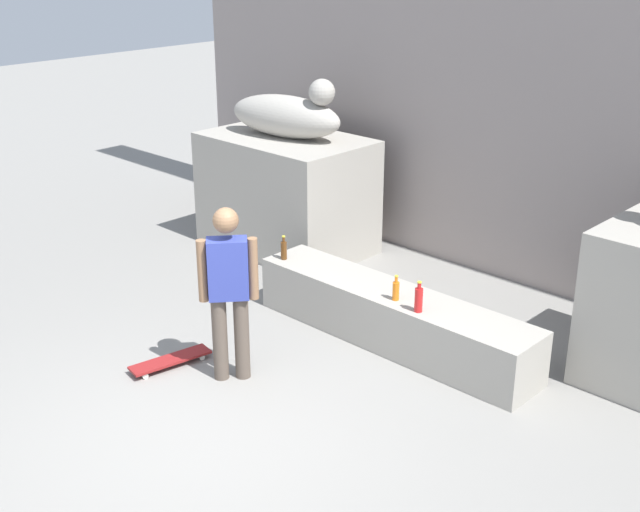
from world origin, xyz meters
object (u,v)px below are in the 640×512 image
(bottle_red, at_px, (419,299))
(bottle_brown, at_px, (284,250))
(bottle_orange, at_px, (396,290))
(statue_reclining_left, at_px, (288,115))
(skater, at_px, (229,287))
(skateboard, at_px, (170,360))

(bottle_red, relative_size, bottle_brown, 1.14)
(bottle_red, height_order, bottle_orange, bottle_red)
(statue_reclining_left, height_order, skater, statue_reclining_left)
(skateboard, bearing_deg, bottle_red, -35.21)
(bottle_red, bearing_deg, skater, -128.13)
(bottle_red, relative_size, bottle_orange, 1.19)
(bottle_orange, bearing_deg, bottle_brown, -179.51)
(skateboard, relative_size, bottle_red, 2.68)
(bottle_brown, bearing_deg, statue_reclining_left, 133.96)
(skater, relative_size, skateboard, 2.03)
(bottle_brown, bearing_deg, skater, -61.50)
(statue_reclining_left, bearing_deg, skater, -62.59)
(statue_reclining_left, distance_m, bottle_red, 3.57)
(skater, relative_size, bottle_red, 5.44)
(statue_reclining_left, height_order, bottle_orange, statue_reclining_left)
(statue_reclining_left, bearing_deg, skateboard, -73.51)
(bottle_orange, bearing_deg, skateboard, -128.22)
(skater, distance_m, skateboard, 1.07)
(bottle_red, xyz_separation_m, bottle_brown, (-1.87, 0.04, -0.02))
(skateboard, relative_size, bottle_brown, 3.05)
(skater, relative_size, bottle_brown, 6.19)
(skater, xyz_separation_m, bottle_red, (1.09, 1.39, -0.24))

